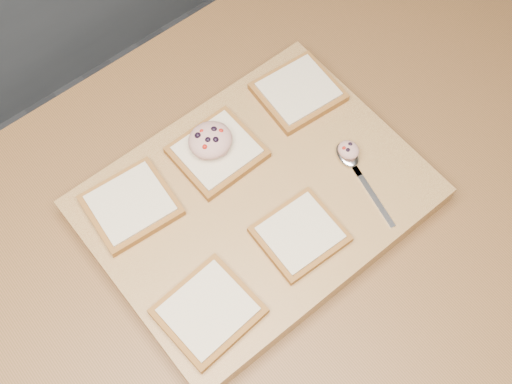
# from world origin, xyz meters

# --- Properties ---
(ground) EXTENTS (4.00, 4.00, 0.00)m
(ground) POSITION_xyz_m (0.00, 0.00, 0.00)
(ground) COLOR #515459
(ground) RESTS_ON ground
(island_counter) EXTENTS (2.00, 0.80, 0.90)m
(island_counter) POSITION_xyz_m (0.00, 0.00, 0.45)
(island_counter) COLOR slate
(island_counter) RESTS_ON ground
(cutting_board) EXTENTS (0.47, 0.36, 0.04)m
(cutting_board) POSITION_xyz_m (0.10, 0.03, 0.92)
(cutting_board) COLOR tan
(cutting_board) RESTS_ON island_counter
(bread_far_left) EXTENTS (0.13, 0.12, 0.02)m
(bread_far_left) POSITION_xyz_m (-0.05, 0.13, 0.95)
(bread_far_left) COLOR olive
(bread_far_left) RESTS_ON cutting_board
(bread_far_center) EXTENTS (0.12, 0.11, 0.02)m
(bread_far_center) POSITION_xyz_m (0.10, 0.12, 0.95)
(bread_far_center) COLOR olive
(bread_far_center) RESTS_ON cutting_board
(bread_far_right) EXTENTS (0.13, 0.12, 0.02)m
(bread_far_right) POSITION_xyz_m (0.27, 0.13, 0.95)
(bread_far_right) COLOR olive
(bread_far_right) RESTS_ON cutting_board
(bread_near_left) EXTENTS (0.13, 0.12, 0.02)m
(bread_near_left) POSITION_xyz_m (-0.06, -0.06, 0.95)
(bread_near_left) COLOR olive
(bread_near_left) RESTS_ON cutting_board
(bread_near_center) EXTENTS (0.12, 0.11, 0.02)m
(bread_near_center) POSITION_xyz_m (0.11, -0.06, 0.95)
(bread_near_center) COLOR olive
(bread_near_center) RESTS_ON cutting_board
(tuna_salad_dollop) EXTENTS (0.07, 0.06, 0.03)m
(tuna_salad_dollop) POSITION_xyz_m (0.10, 0.14, 0.97)
(tuna_salad_dollop) COLOR tan
(tuna_salad_dollop) RESTS_ON bread_far_center
(spoon) EXTENTS (0.05, 0.15, 0.01)m
(spoon) POSITION_xyz_m (0.25, -0.01, 0.94)
(spoon) COLOR silver
(spoon) RESTS_ON cutting_board
(spoon_salad) EXTENTS (0.03, 0.03, 0.02)m
(spoon_salad) POSITION_xyz_m (0.25, -0.00, 0.96)
(spoon_salad) COLOR tan
(spoon_salad) RESTS_ON spoon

